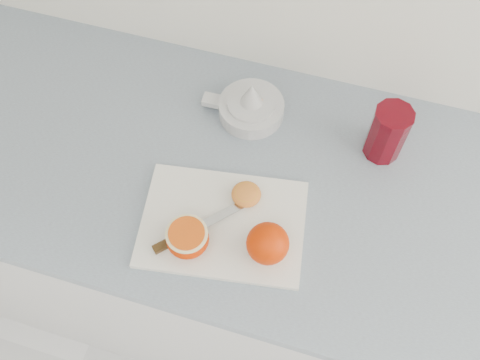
% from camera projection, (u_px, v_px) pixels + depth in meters
% --- Properties ---
extents(counter, '(2.49, 0.64, 0.89)m').
position_uv_depth(counter, '(272.00, 260.00, 1.49)').
color(counter, silver).
rests_on(counter, ground).
extents(cutting_board, '(0.35, 0.27, 0.01)m').
position_uv_depth(cutting_board, '(223.00, 224.00, 1.06)').
color(cutting_board, white).
rests_on(cutting_board, counter).
extents(whole_orange, '(0.08, 0.08, 0.08)m').
position_uv_depth(whole_orange, '(268.00, 244.00, 0.98)').
color(whole_orange, '#F32C00').
rests_on(whole_orange, cutting_board).
extents(half_orange, '(0.08, 0.08, 0.05)m').
position_uv_depth(half_orange, '(188.00, 238.00, 1.01)').
color(half_orange, '#F32C00').
rests_on(half_orange, cutting_board).
extents(squeezed_shell, '(0.06, 0.06, 0.03)m').
position_uv_depth(squeezed_shell, '(246.00, 194.00, 1.07)').
color(squeezed_shell, orange).
rests_on(squeezed_shell, cutting_board).
extents(paring_knife, '(0.14, 0.15, 0.01)m').
position_uv_depth(paring_knife, '(181.00, 236.00, 1.03)').
color(paring_knife, '#4D3516').
rests_on(paring_knife, cutting_board).
extents(citrus_juicer, '(0.18, 0.14, 0.10)m').
position_uv_depth(citrus_juicer, '(251.00, 106.00, 1.18)').
color(citrus_juicer, silver).
rests_on(citrus_juicer, counter).
extents(red_tumbler, '(0.08, 0.08, 0.13)m').
position_uv_depth(red_tumbler, '(387.00, 134.00, 1.10)').
color(red_tumbler, '#5B040E').
rests_on(red_tumbler, counter).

